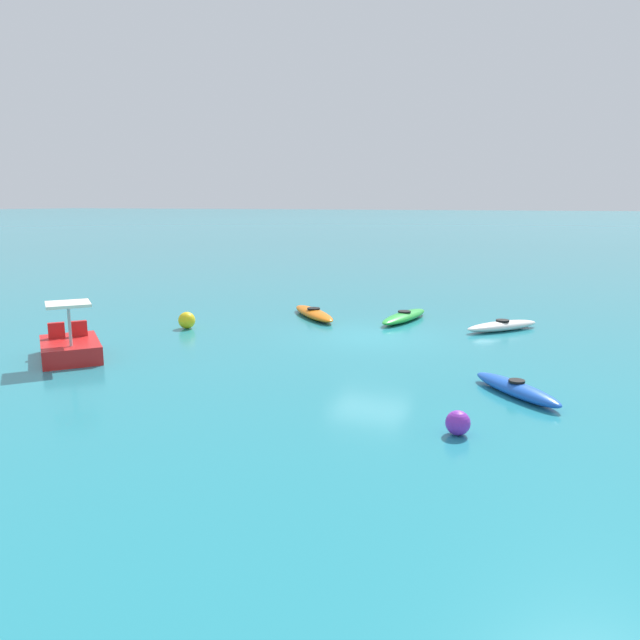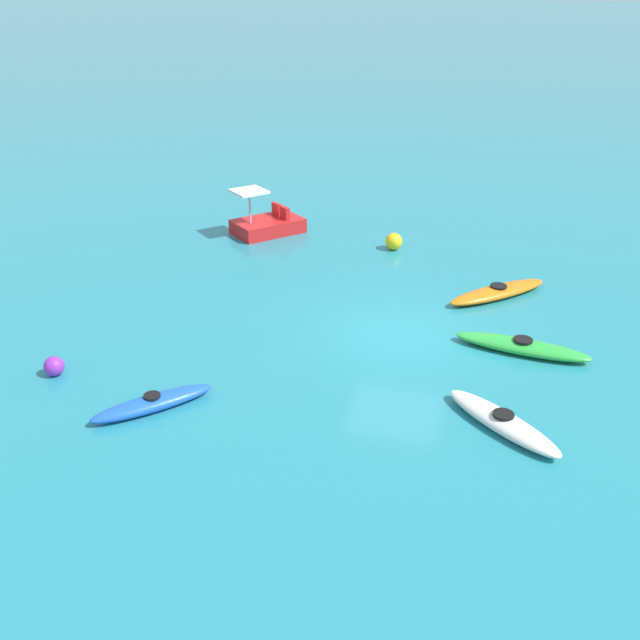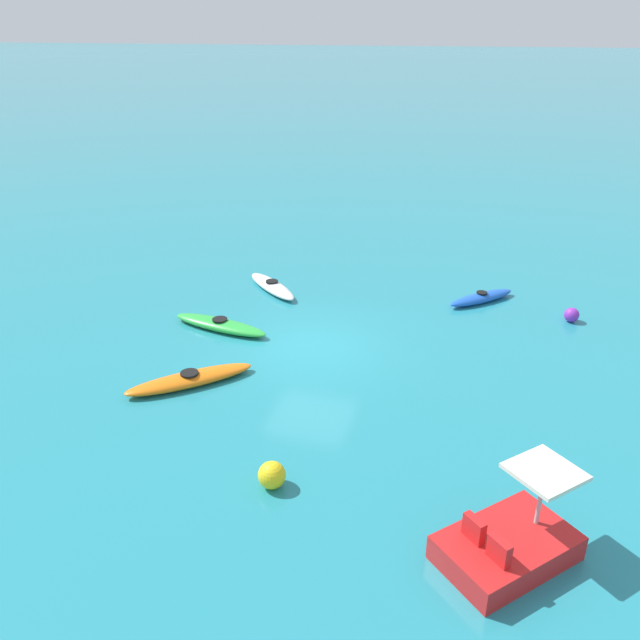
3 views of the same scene
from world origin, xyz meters
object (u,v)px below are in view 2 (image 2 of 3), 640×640
object	(u,v)px
pedal_boat_red	(267,224)
buoy_yellow	(394,241)
kayak_orange	(498,292)
buoy_purple	(54,366)
kayak_blue	(153,403)
kayak_green	(522,346)
kayak_white	(502,422)

from	to	relation	value
pedal_boat_red	buoy_yellow	world-z (taller)	pedal_boat_red
kayak_orange	buoy_yellow	xyz separation A→B (m)	(3.23, 3.55, 0.13)
buoy_purple	buoy_yellow	bearing A→B (deg)	-31.25
kayak_blue	kayak_green	world-z (taller)	same
buoy_purple	kayak_white	bearing A→B (deg)	-88.22
kayak_white	pedal_boat_red	world-z (taller)	pedal_boat_red
kayak_white	buoy_purple	xyz separation A→B (m)	(-0.32, 10.15, 0.07)
buoy_yellow	buoy_purple	distance (m)	12.15
pedal_boat_red	buoy_yellow	size ratio (longest dim) A/B	4.80
buoy_yellow	kayak_green	bearing A→B (deg)	-147.14
kayak_orange	pedal_boat_red	world-z (taller)	pedal_boat_red
kayak_blue	kayak_white	distance (m)	7.35
kayak_green	buoy_yellow	bearing A→B (deg)	32.86
kayak_green	buoy_yellow	xyz separation A→B (m)	(6.56, 4.24, 0.13)
kayak_green	buoy_yellow	world-z (taller)	buoy_yellow
kayak_blue	kayak_orange	xyz separation A→B (m)	(7.95, -6.98, 0.00)
kayak_blue	buoy_yellow	world-z (taller)	buoy_yellow
kayak_white	buoy_yellow	bearing A→B (deg)	20.87
kayak_white	buoy_yellow	distance (m)	10.78
pedal_boat_red	buoy_purple	distance (m)	11.12
kayak_orange	buoy_yellow	size ratio (longest dim) A/B	5.19
kayak_white	kayak_green	bearing A→B (deg)	-6.38
kayak_green	pedal_boat_red	world-z (taller)	pedal_boat_red
kayak_blue	kayak_green	size ratio (longest dim) A/B	0.69
kayak_blue	kayak_orange	world-z (taller)	same
kayak_white	pedal_boat_red	bearing A→B (deg)	38.62
kayak_white	kayak_orange	size ratio (longest dim) A/B	0.89
kayak_blue	pedal_boat_red	bearing A→B (deg)	6.16
kayak_green	pedal_boat_red	xyz separation A→B (m)	(7.17, 8.93, 0.17)
kayak_blue	kayak_white	xyz separation A→B (m)	(1.11, -7.27, 0.00)
kayak_orange	buoy_purple	size ratio (longest dim) A/B	6.41
pedal_boat_red	kayak_green	bearing A→B (deg)	-128.76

